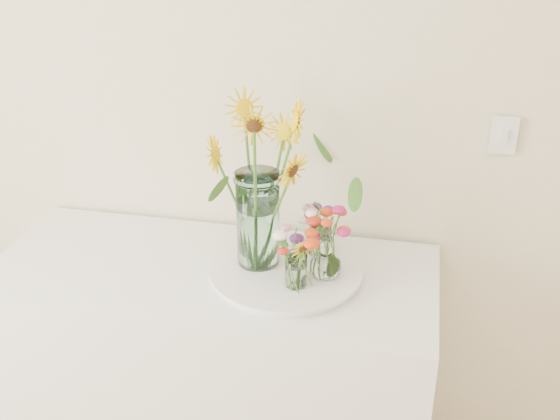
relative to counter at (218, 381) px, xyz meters
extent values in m
cube|color=white|center=(0.00, 0.00, 0.00)|extent=(1.40, 0.60, 0.90)
cylinder|color=white|center=(0.23, 0.01, 0.46)|extent=(0.45, 0.45, 0.02)
cylinder|color=#ACE3DD|center=(0.14, 0.03, 0.63)|extent=(0.15, 0.15, 0.31)
cylinder|color=white|center=(0.28, -0.08, 0.53)|extent=(0.07, 0.07, 0.11)
cylinder|color=white|center=(0.32, 0.12, 0.53)|extent=(0.07, 0.07, 0.11)
camera|label=1|loc=(0.59, -1.79, 1.62)|focal=45.00mm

